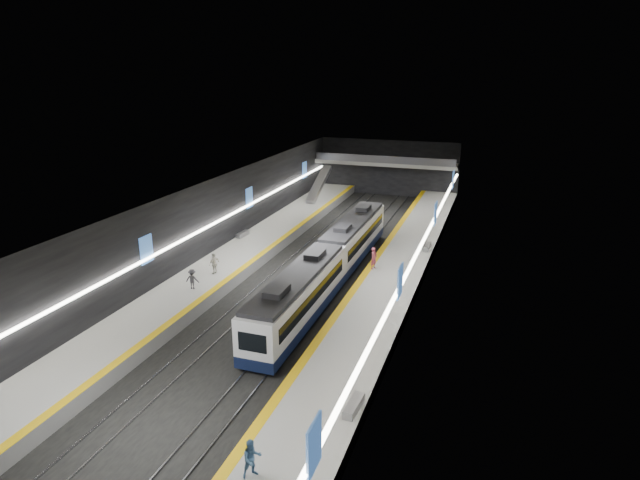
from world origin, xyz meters
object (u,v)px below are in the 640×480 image
at_px(passenger_right_b, 252,459).
at_px(passenger_left_b, 192,279).
at_px(bench_right_far, 427,247).
at_px(bench_right_near, 354,406).
at_px(passenger_right_a, 374,258).
at_px(passenger_left_a, 214,264).
at_px(train, 330,262).
at_px(escalator, 319,184).
at_px(bench_left_far, 243,234).

relative_size(passenger_right_b, passenger_left_b, 1.10).
bearing_deg(bench_right_far, bench_right_near, -89.62).
bearing_deg(passenger_left_b, passenger_right_a, -151.85).
xyz_separation_m(passenger_right_a, passenger_left_b, (-12.67, -9.06, -0.15)).
height_order(bench_right_far, passenger_left_a, passenger_left_a).
height_order(train, bench_right_far, train).
relative_size(bench_right_near, bench_right_far, 0.98).
height_order(bench_right_far, passenger_left_b, passenger_left_b).
bearing_deg(passenger_left_a, bench_right_near, 63.99).
bearing_deg(train, escalator, 110.95).
distance_m(escalator, passenger_right_a, 26.95).
xyz_separation_m(escalator, passenger_left_b, (0.54, -32.53, -1.07)).
height_order(bench_left_far, passenger_right_b, passenger_right_b).
xyz_separation_m(bench_left_far, passenger_left_a, (2.56, -10.34, 0.70)).
bearing_deg(passenger_right_a, passenger_left_a, 135.63).
height_order(bench_left_far, bench_right_near, bench_right_near).
relative_size(bench_left_far, passenger_left_a, 1.03).
xyz_separation_m(passenger_right_a, passenger_left_a, (-12.64, -5.60, -0.05)).
distance_m(bench_right_far, passenger_right_b, 33.21).
height_order(passenger_right_b, passenger_left_a, passenger_left_a).
height_order(escalator, passenger_left_b, escalator).
distance_m(escalator, passenger_left_a, 29.09).
bearing_deg(passenger_left_a, escalator, -163.28).
distance_m(bench_right_far, passenger_left_b, 22.88).
bearing_deg(bench_right_near, passenger_right_b, -112.05).
bearing_deg(train, passenger_left_b, -145.87).
xyz_separation_m(escalator, bench_left_far, (-2.00, -18.74, -1.67)).
height_order(train, passenger_left_b, train).
height_order(bench_left_far, passenger_right_a, passenger_right_a).
distance_m(bench_left_far, passenger_left_b, 14.04).
relative_size(escalator, bench_left_far, 4.20).
relative_size(bench_right_near, passenger_left_b, 1.22).
relative_size(train, passenger_left_a, 16.19).
distance_m(train, bench_right_far, 11.83).
xyz_separation_m(bench_left_far, bench_right_far, (18.89, 2.19, 0.02)).
relative_size(bench_right_far, passenger_right_a, 1.05).
relative_size(bench_right_far, passenger_right_b, 1.13).
bearing_deg(bench_left_far, escalator, 88.64).
xyz_separation_m(passenger_right_b, passenger_left_a, (-13.51, 20.56, 0.02)).
relative_size(bench_left_far, passenger_right_a, 0.98).
relative_size(bench_right_near, passenger_right_a, 1.03).
bearing_deg(bench_right_near, escalator, 115.38).
bearing_deg(passenger_right_b, escalator, 62.29).
xyz_separation_m(passenger_right_b, passenger_left_b, (-13.54, 17.10, -0.08)).
distance_m(bench_right_near, passenger_right_a, 20.57).
bearing_deg(bench_left_far, train, -26.87).
bearing_deg(passenger_left_b, bench_right_far, -143.08).
bearing_deg(bench_right_near, bench_right_far, 94.34).
height_order(escalator, bench_right_near, escalator).
height_order(passenger_right_b, passenger_left_b, passenger_right_b).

